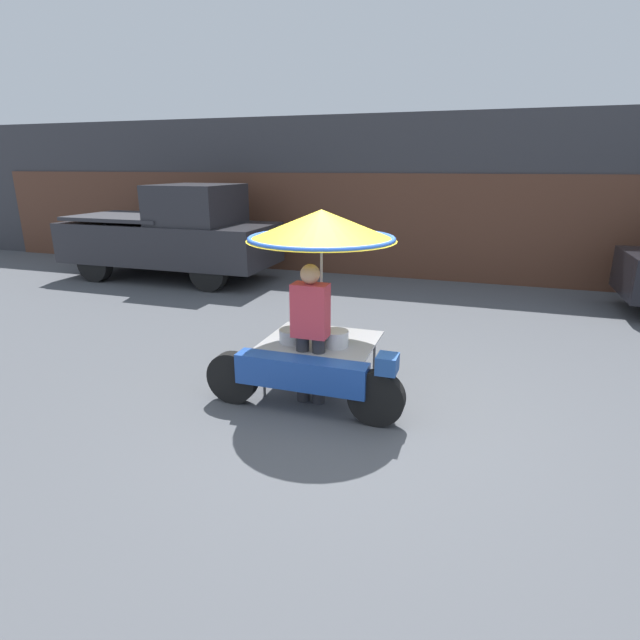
% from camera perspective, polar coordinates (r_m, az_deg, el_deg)
% --- Properties ---
extents(ground_plane, '(36.00, 36.00, 0.00)m').
position_cam_1_polar(ground_plane, '(5.38, 3.12, -10.48)').
color(ground_plane, '#4C4F54').
extents(shopfront_building, '(28.00, 2.06, 3.59)m').
position_cam_1_polar(shopfront_building, '(12.49, 13.12, 13.55)').
color(shopfront_building, '#38383D').
rests_on(shopfront_building, ground).
extents(vendor_motorcycle_cart, '(2.17, 1.63, 2.06)m').
position_cam_1_polar(vendor_motorcycle_cart, '(5.39, -0.12, 6.90)').
color(vendor_motorcycle_cart, black).
rests_on(vendor_motorcycle_cart, ground).
extents(vendor_person, '(0.38, 0.22, 1.54)m').
position_cam_1_polar(vendor_person, '(5.28, -1.10, -0.89)').
color(vendor_person, '#2D2D33').
rests_on(vendor_person, ground).
extents(pickup_truck, '(4.81, 1.91, 2.11)m').
position_cam_1_polar(pickup_truck, '(11.83, -16.33, 9.33)').
color(pickup_truck, black).
rests_on(pickup_truck, ground).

